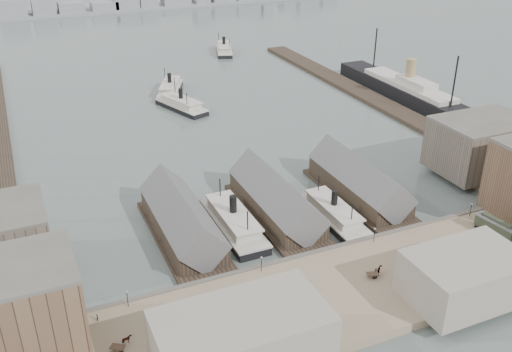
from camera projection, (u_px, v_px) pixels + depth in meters
name	position (u px, v px, depth m)	size (l,w,h in m)	color
ground	(305.00, 248.00, 139.88)	(900.00, 900.00, 0.00)	#53605D
quay	(349.00, 291.00, 123.06)	(180.00, 30.00, 2.00)	#8A775D
seawall	(316.00, 255.00, 135.11)	(180.00, 1.20, 2.30)	#59544C
east_wharf	(367.00, 96.00, 241.36)	(10.00, 180.00, 1.60)	#2D231C
ferry_shed_west	(182.00, 221.00, 142.24)	(14.00, 42.00, 12.60)	#2D231C
ferry_shed_center	(276.00, 201.00, 151.63)	(14.00, 42.00, 12.60)	#2D231C
ferry_shed_east	(359.00, 183.00, 161.01)	(14.00, 42.00, 12.60)	#2D231C
warehouse_east_back	(481.00, 145.00, 172.46)	(28.00, 20.00, 15.00)	#60564C
street_bldg_center	(465.00, 277.00, 117.77)	(24.00, 16.00, 10.00)	gray
street_bldg_west	(242.00, 342.00, 99.28)	(30.00, 16.00, 12.00)	gray
lamp_post_far_w	(127.00, 296.00, 115.80)	(0.44, 0.44, 3.92)	black
lamp_post_near_w	(261.00, 261.00, 126.63)	(0.44, 0.44, 3.92)	black
lamp_post_near_e	(375.00, 232.00, 137.46)	(0.44, 0.44, 3.92)	black
lamp_post_far_e	(471.00, 207.00, 148.28)	(0.44, 0.44, 3.92)	black
far_shore	(84.00, 7.00, 410.97)	(500.00, 40.00, 15.72)	gray
ferry_docked_west	(233.00, 222.00, 146.29)	(8.74, 29.14, 10.41)	black
ferry_docked_east	(333.00, 213.00, 150.68)	(7.84, 26.12, 9.33)	black
ferry_open_near	(181.00, 104.00, 227.69)	(15.98, 27.14, 9.29)	black
ferry_open_mid	(170.00, 88.00, 246.58)	(18.00, 26.97, 9.32)	black
ferry_open_far	(224.00, 49.00, 308.40)	(15.25, 27.00, 9.24)	black
ocean_steamer	(408.00, 91.00, 237.75)	(11.94, 87.29, 17.46)	black
tram	(495.00, 228.00, 140.63)	(4.44, 11.14, 3.86)	black
horse_cart_left	(125.00, 341.00, 106.73)	(4.64, 3.90, 1.72)	black
horse_cart_center	(273.00, 302.00, 116.83)	(4.85, 3.58, 1.73)	black
horse_cart_right	(378.00, 271.00, 126.49)	(4.87, 2.84, 1.68)	black
pedestrian_0	(97.00, 318.00, 112.74)	(0.58, 0.42, 1.58)	black
pedestrian_1	(203.00, 314.00, 113.56)	(0.88, 0.69, 1.81)	black
pedestrian_2	(257.00, 287.00, 121.34)	(1.14, 0.65, 1.76)	black
pedestrian_3	(281.00, 331.00, 109.22)	(1.01, 0.42, 1.73)	black
pedestrian_4	(309.00, 285.00, 122.00)	(0.87, 0.56, 1.77)	black
pedestrian_5	(376.00, 272.00, 126.28)	(0.62, 0.46, 1.71)	black
pedestrian_6	(400.00, 253.00, 132.60)	(0.84, 0.66, 1.74)	black
pedestrian_7	(473.00, 249.00, 134.31)	(1.13, 0.65, 1.76)	black
pedestrian_8	(499.00, 229.00, 142.09)	(1.03, 0.43, 1.75)	black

